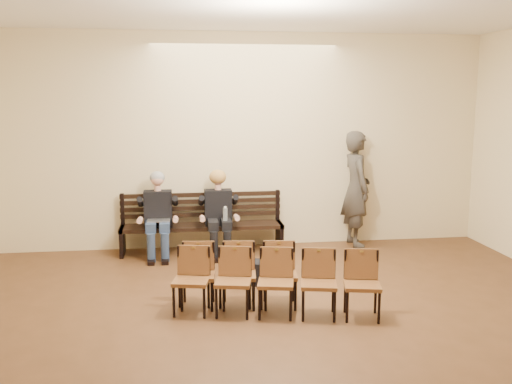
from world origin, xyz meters
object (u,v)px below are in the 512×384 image
water_bottle (225,222)px  passerby (356,180)px  chair_row_back (239,276)px  seated_man (158,215)px  bag (247,272)px  laptop (159,222)px  bench (202,238)px  seated_woman (219,215)px  chair_row_front (276,283)px

water_bottle → passerby: size_ratio=0.10×
water_bottle → chair_row_back: bearing=-90.5°
seated_man → bag: (1.22, -1.51, -0.49)m
laptop → bag: size_ratio=0.83×
chair_row_back → bag: bearing=82.6°
laptop → bag: bearing=-51.3°
seated_man → bag: seated_man is taller
water_bottle → chair_row_back: (-0.02, -2.11, -0.18)m
passerby → chair_row_back: 3.48m
bench → water_bottle: size_ratio=11.32×
seated_woman → passerby: 2.37m
laptop → chair_row_front: bearing=-63.9°
bag → chair_row_front: (0.18, -1.17, 0.23)m
seated_woman → bag: bearing=-79.7°
chair_row_front → seated_man: bearing=129.9°
water_bottle → chair_row_front: size_ratio=0.10×
bench → chair_row_front: 2.90m
seated_woman → chair_row_front: size_ratio=0.53×
seated_woman → passerby: passerby is taller
laptop → chair_row_front: size_ratio=0.15×
laptop → water_bottle: size_ratio=1.51×
seated_woman → chair_row_back: seated_woman is taller
bench → seated_woman: seated_woman is taller
bench → chair_row_front: size_ratio=1.10×
water_bottle → bench: bearing=134.3°
seated_woman → bag: size_ratio=2.97×
water_bottle → bag: bearing=-81.7°
chair_row_front → seated_woman: bearing=111.9°
water_bottle → passerby: bearing=11.5°
water_bottle → chair_row_front: bearing=-81.4°
seated_man → chair_row_front: seated_man is taller
water_bottle → chair_row_back: 2.12m
bench → passerby: size_ratio=1.18×
seated_man → chair_row_front: 3.04m
bench → chair_row_back: chair_row_back is taller
laptop → chair_row_back: chair_row_back is taller
seated_woman → water_bottle: (0.09, -0.23, -0.06)m
seated_man → water_bottle: size_ratio=5.64×
bag → chair_row_front: bearing=-81.1°
bench → water_bottle: (0.34, -0.35, 0.34)m
chair_row_back → water_bottle: bearing=95.9°
bag → laptop: bearing=131.1°
seated_man → passerby: size_ratio=0.59×
water_bottle → bag: 1.35m
chair_row_back → seated_woman: bearing=98.1°
laptop → water_bottle: bearing=-8.5°
bag → chair_row_back: size_ratio=0.30×
seated_man → chair_row_back: bearing=-66.6°
seated_man → seated_woman: size_ratio=1.04×
bag → passerby: 2.84m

